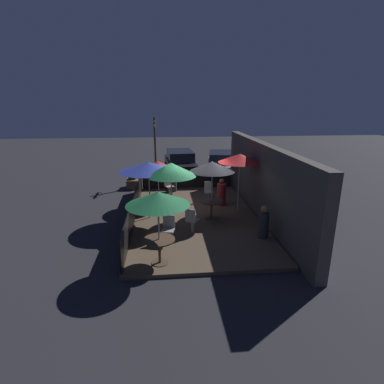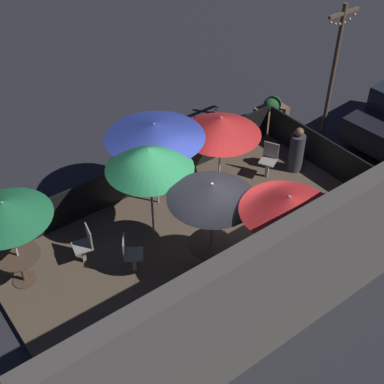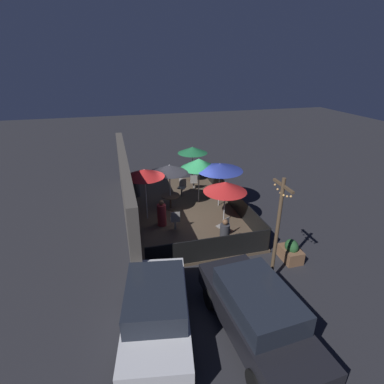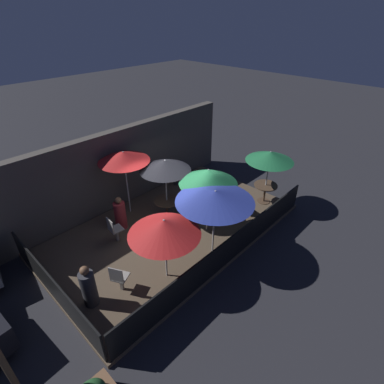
# 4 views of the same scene
# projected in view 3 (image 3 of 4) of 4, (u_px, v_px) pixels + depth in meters

# --- Properties ---
(ground_plane) EXTENTS (60.00, 60.00, 0.00)m
(ground_plane) POSITION_uv_depth(u_px,v_px,m) (184.00, 212.00, 15.19)
(ground_plane) COLOR #26262B
(patio_deck) EXTENTS (8.65, 5.05, 0.12)m
(patio_deck) POSITION_uv_depth(u_px,v_px,m) (184.00, 211.00, 15.16)
(patio_deck) COLOR brown
(patio_deck) RESTS_ON ground_plane
(building_wall) EXTENTS (10.25, 0.36, 3.08)m
(building_wall) POSITION_uv_depth(u_px,v_px,m) (126.00, 189.00, 13.92)
(building_wall) COLOR #4C4742
(building_wall) RESTS_ON ground_plane
(fence_front) EXTENTS (8.45, 0.05, 0.95)m
(fence_front) POSITION_uv_depth(u_px,v_px,m) (230.00, 196.00, 15.52)
(fence_front) COLOR black
(fence_front) RESTS_ON patio_deck
(fence_side_left) EXTENTS (0.05, 4.85, 0.95)m
(fence_side_left) POSITION_uv_depth(u_px,v_px,m) (210.00, 249.00, 11.16)
(fence_side_left) COLOR black
(fence_side_left) RESTS_ON patio_deck
(patio_umbrella_0) EXTENTS (1.77, 1.77, 2.32)m
(patio_umbrella_0) POSITION_uv_depth(u_px,v_px,m) (169.00, 169.00, 14.41)
(patio_umbrella_0) COLOR #B2B2B7
(patio_umbrella_0) RESTS_ON patio_deck
(patio_umbrella_1) EXTENTS (1.79, 1.79, 2.18)m
(patio_umbrella_1) POSITION_uv_depth(u_px,v_px,m) (193.00, 150.00, 17.92)
(patio_umbrella_1) COLOR #B2B2B7
(patio_umbrella_1) RESTS_ON patio_deck
(patio_umbrella_2) EXTENTS (1.81, 1.81, 2.48)m
(patio_umbrella_2) POSITION_uv_depth(u_px,v_px,m) (144.00, 173.00, 13.38)
(patio_umbrella_2) COLOR #B2B2B7
(patio_umbrella_2) RESTS_ON patio_deck
(patio_umbrella_3) EXTENTS (1.89, 1.89, 2.39)m
(patio_umbrella_3) POSITION_uv_depth(u_px,v_px,m) (199.00, 163.00, 15.13)
(patio_umbrella_3) COLOR #B2B2B7
(patio_umbrella_3) RESTS_ON patio_deck
(patio_umbrella_4) EXTENTS (2.30, 2.30, 2.29)m
(patio_umbrella_4) POSITION_uv_depth(u_px,v_px,m) (220.00, 167.00, 14.72)
(patio_umbrella_4) COLOR #B2B2B7
(patio_umbrella_4) RESTS_ON patio_deck
(patio_umbrella_5) EXTENTS (1.97, 1.97, 2.01)m
(patio_umbrella_5) POSITION_uv_depth(u_px,v_px,m) (225.00, 187.00, 13.31)
(patio_umbrella_5) COLOR #B2B2B7
(patio_umbrella_5) RESTS_ON patio_deck
(dining_table_0) EXTENTS (0.94, 0.94, 0.73)m
(dining_table_0) POSITION_uv_depth(u_px,v_px,m) (170.00, 198.00, 15.04)
(dining_table_0) COLOR #4C3828
(dining_table_0) RESTS_ON patio_deck
(dining_table_1) EXTENTS (0.91, 0.91, 0.76)m
(dining_table_1) POSITION_uv_depth(u_px,v_px,m) (193.00, 172.00, 18.48)
(dining_table_1) COLOR #4C3828
(dining_table_1) RESTS_ON patio_deck
(patio_chair_0) EXTENTS (0.54, 0.54, 0.95)m
(patio_chair_0) POSITION_uv_depth(u_px,v_px,m) (224.00, 226.00, 12.59)
(patio_chair_0) COLOR gray
(patio_chair_0) RESTS_ON patio_deck
(patio_chair_1) EXTENTS (0.55, 0.55, 0.95)m
(patio_chair_1) POSITION_uv_depth(u_px,v_px,m) (182.00, 187.00, 16.52)
(patio_chair_1) COLOR gray
(patio_chair_1) RESTS_ON patio_deck
(patio_chair_2) EXTENTS (0.47, 0.47, 0.92)m
(patio_chair_2) POSITION_uv_depth(u_px,v_px,m) (194.00, 182.00, 17.28)
(patio_chair_2) COLOR gray
(patio_chair_2) RESTS_ON patio_deck
(patio_chair_3) EXTENTS (0.44, 0.44, 0.94)m
(patio_chair_3) POSITION_uv_depth(u_px,v_px,m) (175.00, 220.00, 13.12)
(patio_chair_3) COLOR gray
(patio_chair_3) RESTS_ON patio_deck
(patron_0) EXTENTS (0.49, 0.49, 1.16)m
(patron_0) POSITION_uv_depth(u_px,v_px,m) (137.00, 187.00, 16.44)
(patron_0) COLOR #333338
(patron_0) RESTS_ON patio_deck
(patron_1) EXTENTS (0.56, 0.56, 1.24)m
(patron_1) POSITION_uv_depth(u_px,v_px,m) (162.00, 214.00, 13.51)
(patron_1) COLOR maroon
(patron_1) RESTS_ON patio_deck
(patron_2) EXTENTS (0.47, 0.47, 1.29)m
(patron_2) POSITION_uv_depth(u_px,v_px,m) (225.00, 235.00, 11.85)
(patron_2) COLOR #333338
(patron_2) RESTS_ON patio_deck
(planter_box) EXTENTS (0.91, 0.64, 0.88)m
(planter_box) POSITION_uv_depth(u_px,v_px,m) (291.00, 252.00, 11.39)
(planter_box) COLOR brown
(planter_box) RESTS_ON ground_plane
(light_post) EXTENTS (1.10, 0.12, 3.84)m
(light_post) POSITION_uv_depth(u_px,v_px,m) (278.00, 227.00, 9.57)
(light_post) COLOR brown
(light_post) RESTS_ON ground_plane
(parked_car_0) EXTENTS (4.60, 2.04, 1.62)m
(parked_car_0) POSITION_uv_depth(u_px,v_px,m) (257.00, 312.00, 8.04)
(parked_car_0) COLOR black
(parked_car_0) RESTS_ON ground_plane
(parked_car_1) EXTENTS (4.27, 2.36, 1.62)m
(parked_car_1) POSITION_uv_depth(u_px,v_px,m) (156.00, 310.00, 8.13)
(parked_car_1) COLOR silver
(parked_car_1) RESTS_ON ground_plane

